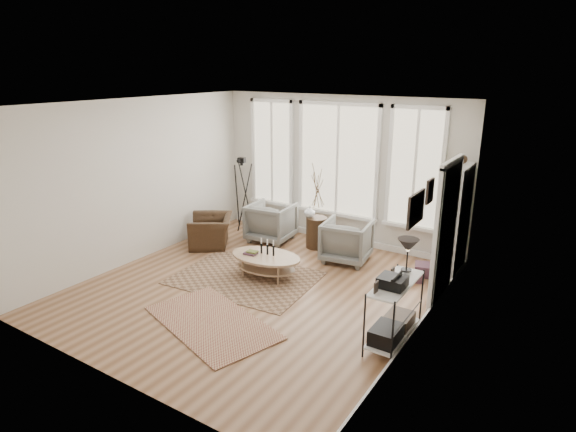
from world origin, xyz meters
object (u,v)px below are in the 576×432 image
Objects in this scene: armchair_left at (271,222)px; side_table at (317,207)px; low_shelf at (395,306)px; accent_chair at (211,231)px; bookcase at (455,221)px; armchair_right at (347,241)px; coffee_table at (265,260)px.

side_table is at bearing -177.23° from armchair_left.
low_shelf is at bearing -44.19° from side_table.
accent_chair is at bearing 39.65° from armchair_left.
bookcase is 2.39× the size of armchair_left.
armchair_right is at bearing -20.63° from side_table.
bookcase is 1.58× the size of low_shelf.
side_table is (0.97, 0.15, 0.43)m from armchair_left.
accent_chair is (-1.78, 0.67, -0.01)m from coffee_table.
bookcase is 1.89m from armchair_right.
armchair_left is at bearing 100.29° from accent_chair.
accent_chair is at bearing 161.85° from low_shelf.
coffee_table is at bearing 163.51° from low_shelf.
low_shelf is at bearing 140.59° from armchair_left.
armchair_left is (-0.94, 1.53, 0.09)m from coffee_table.
coffee_table is 1.76m from side_table.
armchair_right is 0.96m from side_table.
armchair_right is 0.49× the size of side_table.
bookcase is at bearing 1.89° from side_table.
bookcase reaches higher than accent_chair.
bookcase is 2.26× the size of accent_chair.
side_table reaches higher than armchair_left.
armchair_left is 1.07m from side_table.
side_table reaches higher than coffee_table.
side_table is 2.15m from accent_chair.
accent_chair is (-0.85, -0.87, -0.10)m from armchair_left.
side_table is at bearing 83.89° from accent_chair.
bookcase is 4.56m from accent_chair.
side_table is (-0.80, 0.30, 0.44)m from armchair_right.
bookcase is at bearing 34.31° from coffee_table.
armchair_left is at bearing -13.46° from armchair_right.
armchair_right is (1.77, -0.15, -0.01)m from armchair_left.
low_shelf is at bearing -16.49° from coffee_table.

